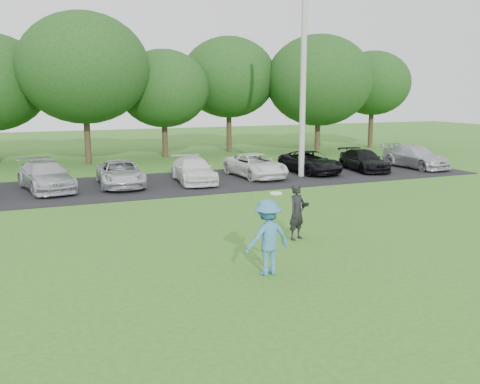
{
  "coord_description": "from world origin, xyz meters",
  "views": [
    {
      "loc": [
        -5.94,
        -10.54,
        4.17
      ],
      "look_at": [
        0.0,
        3.5,
        1.3
      ],
      "focal_mm": 40.0,
      "sensor_mm": 36.0,
      "label": 1
    }
  ],
  "objects": [
    {
      "name": "utility_pole",
      "position": [
        7.1,
        12.46,
        5.15
      ],
      "size": [
        0.28,
        0.28,
        10.3
      ],
      "primitive_type": "cylinder",
      "color": "#ACAEA8",
      "rests_on": "ground"
    },
    {
      "name": "camera_bystander",
      "position": [
        1.34,
        2.48,
        0.8
      ],
      "size": [
        0.69,
        0.59,
        1.61
      ],
      "color": "black",
      "rests_on": "ground"
    },
    {
      "name": "ground",
      "position": [
        0.0,
        0.0,
        0.0
      ],
      "size": [
        100.0,
        100.0,
        0.0
      ],
      "primitive_type": "plane",
      "color": "#356A1E",
      "rests_on": "ground"
    },
    {
      "name": "tree_row",
      "position": [
        1.51,
        22.76,
        4.91
      ],
      "size": [
        42.39,
        9.85,
        8.64
      ],
      "color": "#38281C",
      "rests_on": "ground"
    },
    {
      "name": "frisbee_player",
      "position": [
        -0.74,
        0.13,
        0.88
      ],
      "size": [
        1.22,
        0.82,
        1.96
      ],
      "color": "teal",
      "rests_on": "ground"
    },
    {
      "name": "parking_lot",
      "position": [
        0.0,
        13.0,
        0.01
      ],
      "size": [
        32.0,
        6.5,
        0.03
      ],
      "primitive_type": "cube",
      "color": "black",
      "rests_on": "ground"
    },
    {
      "name": "parked_cars",
      "position": [
        0.25,
        12.99,
        0.6
      ],
      "size": [
        30.57,
        5.03,
        1.24
      ],
      "color": "#50111B",
      "rests_on": "parking_lot"
    }
  ]
}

